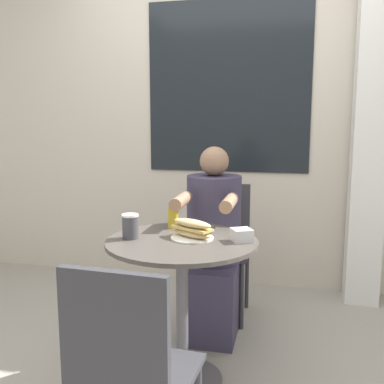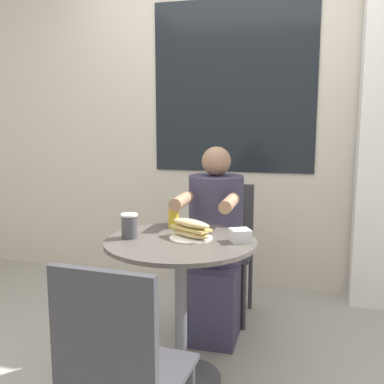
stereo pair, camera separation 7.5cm
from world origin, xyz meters
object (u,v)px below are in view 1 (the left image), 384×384
object	(u,v)px
sandwich_on_plate	(192,230)
cafe_table	(182,279)
empty_chair_across	(127,367)
drink_cup	(130,226)
diner_chair	(222,236)
seated_diner	(213,255)
condiment_bottle	(173,215)

from	to	relation	value
sandwich_on_plate	cafe_table	bearing A→B (deg)	-140.99
empty_chair_across	drink_cup	xyz separation A→B (m)	(-0.27, 0.74, 0.27)
diner_chair	sandwich_on_plate	bearing A→B (deg)	88.78
sandwich_on_plate	drink_cup	xyz separation A→B (m)	(-0.29, -0.07, 0.02)
cafe_table	drink_cup	distance (m)	0.36
seated_diner	drink_cup	distance (m)	0.71
drink_cup	condiment_bottle	xyz separation A→B (m)	(0.14, 0.26, 0.01)
seated_diner	drink_cup	bearing A→B (deg)	61.84
cafe_table	seated_diner	world-z (taller)	seated_diner
drink_cup	empty_chair_across	bearing A→B (deg)	-69.80
seated_diner	drink_cup	xyz separation A→B (m)	(-0.29, -0.58, 0.29)
empty_chair_across	sandwich_on_plate	bearing A→B (deg)	91.54
empty_chair_across	condiment_bottle	size ratio (longest dim) A/B	5.93
drink_cup	diner_chair	bearing A→B (deg)	72.56
empty_chair_across	drink_cup	world-z (taller)	empty_chair_across
diner_chair	drink_cup	bearing A→B (deg)	71.31
diner_chair	drink_cup	size ratio (longest dim) A/B	7.29
diner_chair	condiment_bottle	bearing A→B (deg)	76.14
cafe_table	diner_chair	world-z (taller)	diner_chair
cafe_table	condiment_bottle	distance (m)	0.36
sandwich_on_plate	drink_cup	size ratio (longest dim) A/B	1.98
condiment_bottle	drink_cup	bearing A→B (deg)	-118.78
cafe_table	drink_cup	xyz separation A→B (m)	(-0.25, -0.03, 0.25)
seated_diner	empty_chair_across	size ratio (longest dim) A/B	1.32
diner_chair	seated_diner	distance (m)	0.35
cafe_table	diner_chair	xyz separation A→B (m)	(0.04, 0.89, -0.02)
cafe_table	condiment_bottle	world-z (taller)	condiment_bottle
diner_chair	seated_diner	world-z (taller)	seated_diner
empty_chair_across	condiment_bottle	bearing A→B (deg)	100.32
cafe_table	empty_chair_across	size ratio (longest dim) A/B	0.84
cafe_table	sandwich_on_plate	bearing A→B (deg)	39.01
diner_chair	condiment_bottle	size ratio (longest dim) A/B	5.93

